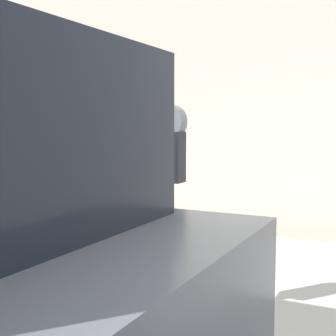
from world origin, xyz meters
The scene contains 2 objects.
sidewalk centered at (0.00, 2.20, 0.07)m, with size 24.00×2.80×0.14m.
parking_meter centered at (-0.33, 1.00, 1.10)m, with size 0.23×0.13×1.40m.
Camera 1 is at (0.96, -1.65, 1.41)m, focal length 50.00 mm.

